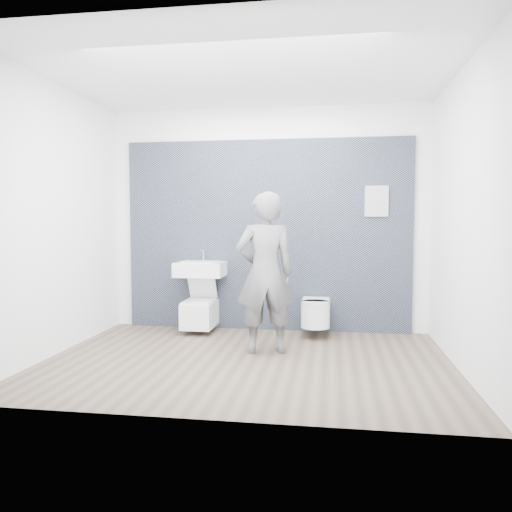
# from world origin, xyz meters

# --- Properties ---
(ground) EXTENTS (4.00, 4.00, 0.00)m
(ground) POSITION_xyz_m (0.00, 0.00, 0.00)
(ground) COLOR brown
(ground) RESTS_ON ground
(room_shell) EXTENTS (4.00, 4.00, 4.00)m
(room_shell) POSITION_xyz_m (0.00, 0.00, 1.74)
(room_shell) COLOR white
(room_shell) RESTS_ON ground
(tile_wall) EXTENTS (3.60, 0.06, 2.40)m
(tile_wall) POSITION_xyz_m (0.00, 1.47, 0.00)
(tile_wall) COLOR black
(tile_wall) RESTS_ON ground
(washbasin) EXTENTS (0.59, 0.45, 0.45)m
(washbasin) POSITION_xyz_m (-0.80, 1.22, 0.79)
(washbasin) COLOR white
(washbasin) RESTS_ON ground
(toilet_square) EXTENTS (0.37, 0.54, 0.69)m
(toilet_square) POSITION_xyz_m (-0.80, 1.17, 0.25)
(toilet_square) COLOR white
(toilet_square) RESTS_ON ground
(toilet_rounded) EXTENTS (0.34, 0.57, 0.31)m
(toilet_rounded) POSITION_xyz_m (0.64, 1.15, 0.29)
(toilet_rounded) COLOR white
(toilet_rounded) RESTS_ON ground
(info_placard) EXTENTS (0.28, 0.03, 0.37)m
(info_placard) POSITION_xyz_m (1.35, 1.43, 0.00)
(info_placard) COLOR white
(info_placard) RESTS_ON ground
(visitor) EXTENTS (0.70, 0.56, 1.68)m
(visitor) POSITION_xyz_m (0.13, 0.34, 0.84)
(visitor) COLOR slate
(visitor) RESTS_ON ground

